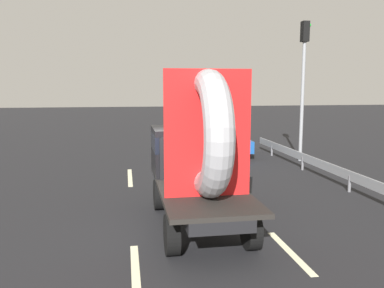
# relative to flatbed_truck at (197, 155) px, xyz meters

# --- Properties ---
(ground_plane) EXTENTS (120.00, 120.00, 0.00)m
(ground_plane) POSITION_rel_flatbed_truck_xyz_m (-0.29, 0.09, -1.76)
(ground_plane) COLOR black
(flatbed_truck) EXTENTS (2.02, 4.96, 3.83)m
(flatbed_truck) POSITION_rel_flatbed_truck_xyz_m (0.00, 0.00, 0.00)
(flatbed_truck) COLOR black
(flatbed_truck) RESTS_ON ground_plane
(distant_sedan) EXTENTS (1.87, 4.37, 1.42)m
(distant_sedan) POSITION_rel_flatbed_truck_xyz_m (3.24, 10.03, -1.00)
(distant_sedan) COLOR black
(distant_sedan) RESTS_ON ground_plane
(traffic_light) EXTENTS (0.42, 0.36, 6.36)m
(traffic_light) POSITION_rel_flatbed_truck_xyz_m (6.33, 7.60, 2.35)
(traffic_light) COLOR gray
(traffic_light) RESTS_ON ground_plane
(guardrail) EXTENTS (0.10, 14.13, 0.71)m
(guardrail) POSITION_rel_flatbed_truck_xyz_m (5.52, 3.84, -1.23)
(guardrail) COLOR gray
(guardrail) RESTS_ON ground_plane
(lane_dash_left_near) EXTENTS (0.16, 2.08, 0.01)m
(lane_dash_left_near) POSITION_rel_flatbed_truck_xyz_m (-1.62, -2.32, -1.76)
(lane_dash_left_near) COLOR beige
(lane_dash_left_near) RESTS_ON ground_plane
(lane_dash_left_far) EXTENTS (0.16, 2.97, 0.01)m
(lane_dash_left_far) POSITION_rel_flatbed_truck_xyz_m (-1.62, 5.43, -1.76)
(lane_dash_left_far) COLOR beige
(lane_dash_left_far) RESTS_ON ground_plane
(lane_dash_right_near) EXTENTS (0.16, 2.24, 0.01)m
(lane_dash_right_near) POSITION_rel_flatbed_truck_xyz_m (1.62, -2.15, -1.76)
(lane_dash_right_near) COLOR beige
(lane_dash_right_near) RESTS_ON ground_plane
(lane_dash_right_far) EXTENTS (0.16, 2.89, 0.01)m
(lane_dash_right_far) POSITION_rel_flatbed_truck_xyz_m (1.62, 5.28, -1.76)
(lane_dash_right_far) COLOR beige
(lane_dash_right_far) RESTS_ON ground_plane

